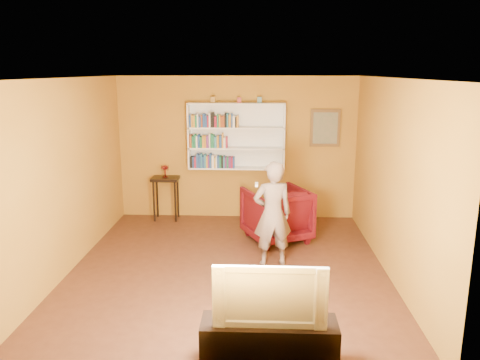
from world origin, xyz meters
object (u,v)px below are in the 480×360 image
(console_table, at_px, (166,185))
(ruby_lustre, at_px, (165,169))
(bookshelf, at_px, (237,136))
(television, at_px, (270,292))
(armchair, at_px, (277,214))
(person, at_px, (273,214))
(tv_cabinet, at_px, (269,343))

(console_table, relative_size, ruby_lustre, 3.61)
(bookshelf, bearing_deg, television, -83.31)
(console_table, height_order, armchair, armchair)
(bookshelf, bearing_deg, armchair, -58.19)
(bookshelf, height_order, console_table, bookshelf)
(person, distance_m, television, 2.43)
(armchair, bearing_deg, tv_cabinet, 62.31)
(console_table, xyz_separation_m, armchair, (2.07, -1.02, -0.24))
(ruby_lustre, distance_m, tv_cabinet, 4.94)
(bookshelf, relative_size, console_table, 2.18)
(console_table, bearing_deg, ruby_lustre, 180.00)
(tv_cabinet, bearing_deg, person, 87.98)
(ruby_lustre, relative_size, person, 0.15)
(tv_cabinet, bearing_deg, bookshelf, 96.69)
(console_table, xyz_separation_m, tv_cabinet, (1.89, -4.50, -0.45))
(bookshelf, xyz_separation_m, console_table, (-1.34, -0.16, -0.91))
(bookshelf, distance_m, ruby_lustre, 1.48)
(person, bearing_deg, tv_cabinet, 75.90)
(ruby_lustre, relative_size, armchair, 0.23)
(armchair, xyz_separation_m, tv_cabinet, (-0.18, -3.48, -0.21))
(bookshelf, distance_m, tv_cabinet, 4.88)
(bookshelf, relative_size, television, 1.70)
(person, bearing_deg, bookshelf, -86.29)
(tv_cabinet, bearing_deg, ruby_lustre, 112.76)
(ruby_lustre, relative_size, television, 0.22)
(ruby_lustre, bearing_deg, tv_cabinet, -67.24)
(bookshelf, xyz_separation_m, television, (0.55, -4.66, -0.82))
(armchair, height_order, person, person)
(ruby_lustre, xyz_separation_m, person, (1.97, -2.08, -0.22))
(armchair, bearing_deg, ruby_lustre, -50.84)
(console_table, bearing_deg, tv_cabinet, -67.24)
(television, bearing_deg, bookshelf, 96.99)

